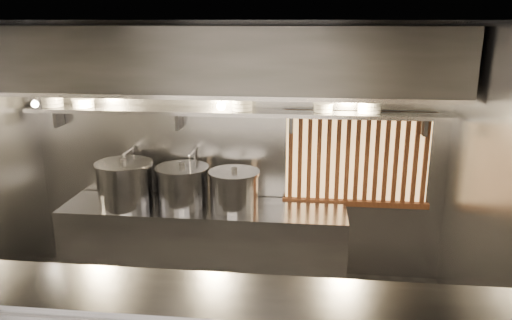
% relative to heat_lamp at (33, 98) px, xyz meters
% --- Properties ---
extents(ceiling, '(4.50, 4.50, 0.00)m').
position_rel_heat_lamp_xyz_m(ceiling, '(1.90, -0.85, 0.73)').
color(ceiling, black).
rests_on(ceiling, wall_back).
extents(wall_back, '(4.50, 0.00, 4.50)m').
position_rel_heat_lamp_xyz_m(wall_back, '(1.90, 0.65, -0.67)').
color(wall_back, gray).
rests_on(wall_back, floor).
extents(wall_right, '(0.00, 3.00, 3.00)m').
position_rel_heat_lamp_xyz_m(wall_right, '(4.15, -0.85, -0.67)').
color(wall_right, gray).
rests_on(wall_right, floor).
extents(cooking_bench, '(3.00, 0.70, 0.90)m').
position_rel_heat_lamp_xyz_m(cooking_bench, '(1.60, 0.28, -1.62)').
color(cooking_bench, gray).
rests_on(cooking_bench, floor).
extents(bowl_shelf, '(4.40, 0.34, 0.04)m').
position_rel_heat_lamp_xyz_m(bowl_shelf, '(1.90, 0.47, -0.19)').
color(bowl_shelf, gray).
rests_on(bowl_shelf, wall_back).
extents(exhaust_hood, '(4.40, 0.81, 0.65)m').
position_rel_heat_lamp_xyz_m(exhaust_hood, '(1.90, 0.25, 0.36)').
color(exhaust_hood, '#2D2D30').
rests_on(exhaust_hood, ceiling).
extents(wood_screen, '(1.56, 0.09, 1.04)m').
position_rel_heat_lamp_xyz_m(wood_screen, '(3.20, 0.60, -0.69)').
color(wood_screen, '#FCC371').
rests_on(wood_screen, wall_back).
extents(faucet_left, '(0.04, 0.30, 0.50)m').
position_rel_heat_lamp_xyz_m(faucet_left, '(0.75, 0.52, -0.76)').
color(faucet_left, silver).
rests_on(faucet_left, wall_back).
extents(faucet_right, '(0.04, 0.30, 0.50)m').
position_rel_heat_lamp_xyz_m(faucet_right, '(1.45, 0.52, -0.76)').
color(faucet_right, silver).
rests_on(faucet_right, wall_back).
extents(heat_lamp, '(0.25, 0.35, 0.20)m').
position_rel_heat_lamp_xyz_m(heat_lamp, '(0.00, 0.00, 0.00)').
color(heat_lamp, gray).
rests_on(heat_lamp, exhaust_hood).
extents(pendant_bulb, '(0.09, 0.09, 0.19)m').
position_rel_heat_lamp_xyz_m(pendant_bulb, '(1.80, 0.35, -0.11)').
color(pendant_bulb, '#2D2D30').
rests_on(pendant_bulb, exhaust_hood).
extents(stock_pot_left, '(0.61, 0.61, 0.46)m').
position_rel_heat_lamp_xyz_m(stock_pot_left, '(1.37, 0.32, -0.96)').
color(stock_pot_left, gray).
rests_on(stock_pot_left, cooking_bench).
extents(stock_pot_mid, '(0.76, 0.76, 0.51)m').
position_rel_heat_lamp_xyz_m(stock_pot_mid, '(0.78, 0.23, -0.93)').
color(stock_pot_mid, gray).
rests_on(stock_pot_mid, cooking_bench).
extents(stock_pot_right, '(0.60, 0.60, 0.44)m').
position_rel_heat_lamp_xyz_m(stock_pot_right, '(1.93, 0.28, -0.97)').
color(stock_pot_right, gray).
rests_on(stock_pot_right, cooking_bench).
extents(bowl_stack_0, '(0.24, 0.24, 0.17)m').
position_rel_heat_lamp_xyz_m(bowl_stack_0, '(-0.06, 0.47, -0.08)').
color(bowl_stack_0, silver).
rests_on(bowl_stack_0, bowl_shelf).
extents(bowl_stack_1, '(0.24, 0.24, 0.09)m').
position_rel_heat_lamp_xyz_m(bowl_stack_1, '(0.29, 0.47, -0.12)').
color(bowl_stack_1, silver).
rests_on(bowl_stack_1, bowl_shelf).
extents(bowl_stack_2, '(0.23, 0.23, 0.13)m').
position_rel_heat_lamp_xyz_m(bowl_stack_2, '(1.99, 0.47, -0.10)').
color(bowl_stack_2, silver).
rests_on(bowl_stack_2, bowl_shelf).
extents(bowl_stack_3, '(0.20, 0.20, 0.09)m').
position_rel_heat_lamp_xyz_m(bowl_stack_3, '(2.82, 0.47, -0.12)').
color(bowl_stack_3, silver).
rests_on(bowl_stack_3, bowl_shelf).
extents(bowl_stack_4, '(0.24, 0.24, 0.13)m').
position_rel_heat_lamp_xyz_m(bowl_stack_4, '(3.28, 0.47, -0.10)').
color(bowl_stack_4, silver).
rests_on(bowl_stack_4, bowl_shelf).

